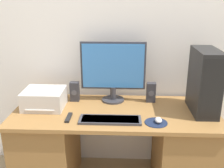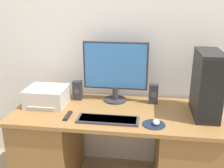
{
  "view_description": "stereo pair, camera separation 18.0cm",
  "coord_description": "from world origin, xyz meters",
  "px_view_note": "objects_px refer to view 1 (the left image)",
  "views": [
    {
      "loc": [
        0.06,
        -1.58,
        1.6
      ],
      "look_at": [
        -0.03,
        0.34,
        0.93
      ],
      "focal_mm": 42.0,
      "sensor_mm": 36.0,
      "label": 1
    },
    {
      "loc": [
        0.24,
        -1.57,
        1.6
      ],
      "look_at": [
        -0.03,
        0.34,
        0.93
      ],
      "focal_mm": 42.0,
      "sensor_mm": 36.0,
      "label": 2
    }
  ],
  "objects_px": {
    "mouse": "(158,120)",
    "speaker_left": "(75,92)",
    "computer_tower": "(205,82)",
    "remote_control": "(69,118)",
    "keyboard": "(110,120)",
    "monitor": "(113,69)",
    "printer": "(44,99)",
    "speaker_right": "(151,92)"
  },
  "relations": [
    {
      "from": "printer",
      "to": "speaker_left",
      "type": "height_order",
      "value": "speaker_left"
    },
    {
      "from": "monitor",
      "to": "speaker_left",
      "type": "relative_size",
      "value": 3.22
    },
    {
      "from": "printer",
      "to": "remote_control",
      "type": "height_order",
      "value": "printer"
    },
    {
      "from": "speaker_right",
      "to": "remote_control",
      "type": "bearing_deg",
      "value": -151.07
    },
    {
      "from": "computer_tower",
      "to": "speaker_left",
      "type": "xyz_separation_m",
      "value": [
        -1.05,
        0.18,
        -0.16
      ]
    },
    {
      "from": "mouse",
      "to": "remote_control",
      "type": "xyz_separation_m",
      "value": [
        -0.67,
        0.04,
        -0.01
      ]
    },
    {
      "from": "keyboard",
      "to": "remote_control",
      "type": "height_order",
      "value": "keyboard"
    },
    {
      "from": "mouse",
      "to": "speaker_left",
      "type": "height_order",
      "value": "speaker_left"
    },
    {
      "from": "keyboard",
      "to": "printer",
      "type": "bearing_deg",
      "value": 157.73
    },
    {
      "from": "mouse",
      "to": "speaker_left",
      "type": "bearing_deg",
      "value": 149.99
    },
    {
      "from": "keyboard",
      "to": "speaker_left",
      "type": "xyz_separation_m",
      "value": [
        -0.33,
        0.38,
        0.07
      ]
    },
    {
      "from": "speaker_left",
      "to": "speaker_right",
      "type": "xyz_separation_m",
      "value": [
        0.66,
        0.01,
        0.0
      ]
    },
    {
      "from": "mouse",
      "to": "speaker_left",
      "type": "distance_m",
      "value": 0.79
    },
    {
      "from": "monitor",
      "to": "printer",
      "type": "bearing_deg",
      "value": -163.05
    },
    {
      "from": "mouse",
      "to": "computer_tower",
      "type": "xyz_separation_m",
      "value": [
        0.37,
        0.22,
        0.23
      ]
    },
    {
      "from": "remote_control",
      "to": "computer_tower",
      "type": "bearing_deg",
      "value": 9.62
    },
    {
      "from": "monitor",
      "to": "keyboard",
      "type": "xyz_separation_m",
      "value": [
        -0.01,
        -0.4,
        -0.28
      ]
    },
    {
      "from": "keyboard",
      "to": "speaker_left",
      "type": "distance_m",
      "value": 0.51
    },
    {
      "from": "speaker_left",
      "to": "speaker_right",
      "type": "distance_m",
      "value": 0.66
    },
    {
      "from": "keyboard",
      "to": "printer",
      "type": "height_order",
      "value": "printer"
    },
    {
      "from": "monitor",
      "to": "speaker_left",
      "type": "bearing_deg",
      "value": -176.52
    },
    {
      "from": "printer",
      "to": "remote_control",
      "type": "bearing_deg",
      "value": -39.98
    },
    {
      "from": "printer",
      "to": "remote_control",
      "type": "xyz_separation_m",
      "value": [
        0.24,
        -0.2,
        -0.07
      ]
    },
    {
      "from": "mouse",
      "to": "printer",
      "type": "relative_size",
      "value": 0.22
    },
    {
      "from": "monitor",
      "to": "printer",
      "type": "distance_m",
      "value": 0.62
    },
    {
      "from": "speaker_left",
      "to": "remote_control",
      "type": "distance_m",
      "value": 0.36
    },
    {
      "from": "keyboard",
      "to": "mouse",
      "type": "height_order",
      "value": "mouse"
    },
    {
      "from": "printer",
      "to": "speaker_right",
      "type": "bearing_deg",
      "value": 10.08
    },
    {
      "from": "keyboard",
      "to": "speaker_right",
      "type": "bearing_deg",
      "value": 49.07
    },
    {
      "from": "keyboard",
      "to": "speaker_right",
      "type": "xyz_separation_m",
      "value": [
        0.33,
        0.38,
        0.07
      ]
    },
    {
      "from": "speaker_left",
      "to": "remote_control",
      "type": "height_order",
      "value": "speaker_left"
    },
    {
      "from": "keyboard",
      "to": "printer",
      "type": "relative_size",
      "value": 1.41
    },
    {
      "from": "keyboard",
      "to": "remote_control",
      "type": "bearing_deg",
      "value": 175.22
    },
    {
      "from": "speaker_right",
      "to": "keyboard",
      "type": "bearing_deg",
      "value": -130.93
    },
    {
      "from": "remote_control",
      "to": "speaker_left",
      "type": "bearing_deg",
      "value": 92.31
    },
    {
      "from": "printer",
      "to": "monitor",
      "type": "bearing_deg",
      "value": 16.95
    },
    {
      "from": "computer_tower",
      "to": "remote_control",
      "type": "distance_m",
      "value": 1.07
    },
    {
      "from": "monitor",
      "to": "keyboard",
      "type": "bearing_deg",
      "value": -90.79
    },
    {
      "from": "computer_tower",
      "to": "remote_control",
      "type": "xyz_separation_m",
      "value": [
        -1.03,
        -0.17,
        -0.24
      ]
    },
    {
      "from": "mouse",
      "to": "speaker_right",
      "type": "distance_m",
      "value": 0.41
    },
    {
      "from": "computer_tower",
      "to": "keyboard",
      "type": "bearing_deg",
      "value": -164.34
    },
    {
      "from": "speaker_left",
      "to": "speaker_right",
      "type": "height_order",
      "value": "same"
    }
  ]
}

